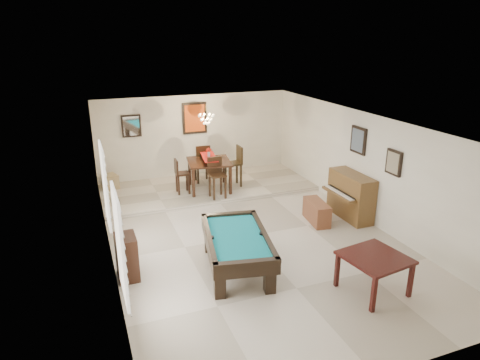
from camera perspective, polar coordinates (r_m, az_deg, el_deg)
ground_plane at (r=9.78m, az=1.27°, el=-7.52°), size 6.00×9.00×0.02m
wall_back at (r=13.37m, az=-6.03°, el=5.71°), size 6.00×0.04×2.60m
wall_front at (r=5.78m, az=19.05°, el=-14.17°), size 6.00×0.04×2.60m
wall_left at (r=8.65m, az=-17.40°, el=-2.60°), size 0.04×9.00×2.60m
wall_right at (r=10.72m, az=16.35°, el=1.66°), size 0.04×9.00×2.60m
ceiling at (r=8.92m, az=1.39°, el=7.65°), size 6.00×9.00×0.04m
dining_step at (r=12.58m, az=-4.33°, el=-1.01°), size 6.00×2.50×0.12m
window_left_front at (r=6.60m, az=-15.72°, el=-8.42°), size 0.06×1.00×1.70m
window_left_rear at (r=9.18m, az=-17.57°, el=-0.70°), size 0.06×1.00×1.70m
pool_table at (r=8.33m, az=-0.41°, el=-9.72°), size 1.54×2.31×0.71m
square_table at (r=8.05m, az=17.34°, el=-11.85°), size 1.15×1.15×0.70m
upright_piano at (r=10.80m, az=13.99°, el=-2.14°), size 0.76×1.35×1.13m
piano_bench at (r=10.53m, az=10.19°, el=-4.21°), size 0.49×0.97×0.52m
apothecary_chest at (r=8.33m, az=-14.86°, el=-9.90°), size 0.38×0.56×0.85m
dining_table at (r=12.11m, az=-4.11°, el=0.92°), size 1.33×1.33×0.97m
flower_vase at (r=11.93m, az=-4.18°, el=3.73°), size 0.17×0.17×0.26m
dining_chair_south at (r=11.47m, az=-3.03°, el=0.24°), size 0.43×0.43×1.10m
dining_chair_north at (r=12.75m, az=-5.09°, el=2.26°), size 0.45×0.45×1.15m
dining_chair_west at (r=11.92m, az=-7.67°, el=0.51°), size 0.37×0.37×0.98m
dining_chair_east at (r=12.34m, az=-0.92°, el=1.83°), size 0.44×0.44×1.18m
corner_bench at (r=12.80m, az=-16.89°, el=-0.20°), size 0.47×0.53×0.40m
chandelier at (r=11.96m, az=-4.52°, el=8.58°), size 0.44×0.44×0.60m
back_painting at (r=13.21m, az=-6.08°, el=8.21°), size 0.75×0.06×0.95m
back_mirror at (r=12.88m, az=-14.30°, el=7.00°), size 0.55×0.06×0.65m
right_picture_upper at (r=10.77m, az=15.52°, el=5.14°), size 0.06×0.55×0.65m
right_picture_lower at (r=9.85m, az=19.83°, el=2.20°), size 0.06×0.45×0.55m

